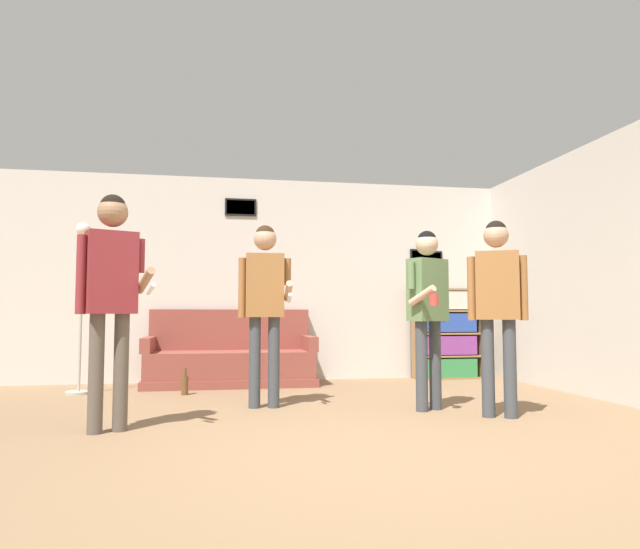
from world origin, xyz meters
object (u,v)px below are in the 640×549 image
bookshelf (447,334)px  floor_lamp (81,295)px  person_player_foreground_left (111,283)px  bottle_on_floor (185,384)px  drinking_cup (436,285)px  person_player_foreground_center (265,294)px  couch (230,360)px  person_spectator_near_bookshelf (497,295)px  person_watcher_holding_cup (428,299)px

bookshelf → floor_lamp: size_ratio=0.64×
person_player_foreground_left → bottle_on_floor: bearing=76.8°
bottle_on_floor → drinking_cup: drinking_cup is taller
floor_lamp → drinking_cup: (4.45, 0.71, 0.18)m
person_player_foreground_center → drinking_cup: (2.51, 2.00, 0.21)m
floor_lamp → bottle_on_floor: (1.16, -0.28, -0.98)m
couch → person_spectator_near_bookshelf: bearing=-50.3°
couch → bottle_on_floor: (-0.51, -0.80, -0.19)m
person_player_foreground_left → drinking_cup: bearing=37.9°
person_spectator_near_bookshelf → drinking_cup: person_spectator_near_bookshelf is taller
person_player_foreground_left → person_spectator_near_bookshelf: 3.17m
person_watcher_holding_cup → drinking_cup: person_watcher_holding_cup is taller
person_watcher_holding_cup → person_player_foreground_left: bearing=-169.5°
person_watcher_holding_cup → person_spectator_near_bookshelf: person_spectator_near_bookshelf is taller
person_player_foreground_left → person_player_foreground_center: size_ratio=1.04×
floor_lamp → bookshelf: bearing=8.8°
person_watcher_holding_cup → bottle_on_floor: bearing=147.8°
bookshelf → person_spectator_near_bookshelf: 2.98m
couch → person_spectator_near_bookshelf: person_spectator_near_bookshelf is taller
person_player_foreground_center → person_spectator_near_bookshelf: bearing=-23.9°
person_player_foreground_center → person_spectator_near_bookshelf: 2.12m
bookshelf → person_player_foreground_center: person_player_foreground_center is taller
floor_lamp → bottle_on_floor: bearing=-13.7°
bookshelf → bottle_on_floor: (-3.44, -0.99, -0.50)m
bookshelf → floor_lamp: floor_lamp is taller
bookshelf → drinking_cup: (-0.15, 0.00, 0.66)m
person_player_foreground_center → bottle_on_floor: 1.60m
person_player_foreground_center → person_spectator_near_bookshelf: (1.94, -0.86, -0.03)m
person_player_foreground_left → drinking_cup: 4.75m
person_player_foreground_left → person_spectator_near_bookshelf: person_player_foreground_left is taller
person_watcher_holding_cup → couch: bearing=128.3°
bookshelf → person_spectator_near_bookshelf: (-0.72, -2.86, 0.43)m
person_watcher_holding_cup → bottle_on_floor: (-2.26, 1.42, -0.90)m
bottle_on_floor → drinking_cup: (3.29, 0.99, 1.16)m
bookshelf → person_player_foreground_left: size_ratio=0.68×
person_watcher_holding_cup → drinking_cup: (1.03, 2.41, 0.26)m
bookshelf → floor_lamp: 4.68m
person_spectator_near_bookshelf → floor_lamp: bearing=151.0°
bookshelf → floor_lamp: (-4.60, -0.71, 0.48)m
person_spectator_near_bookshelf → person_player_foreground_center: bearing=156.1°
floor_lamp → person_player_foreground_center: 2.33m
person_player_foreground_left → person_watcher_holding_cup: size_ratio=1.08×
couch → person_player_foreground_left: person_player_foreground_left is taller
person_player_foreground_center → bottle_on_floor: (-0.78, 1.01, -0.96)m
person_spectator_near_bookshelf → bottle_on_floor: (-2.72, 1.87, -0.93)m
person_player_foreground_center → bottle_on_floor: bearing=127.8°
person_player_foreground_left → person_spectator_near_bookshelf: size_ratio=1.06×
drinking_cup → person_player_foreground_left: bearing=-142.1°
floor_lamp → bottle_on_floor: 1.54m
bottle_on_floor → bookshelf: bearing=16.1°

